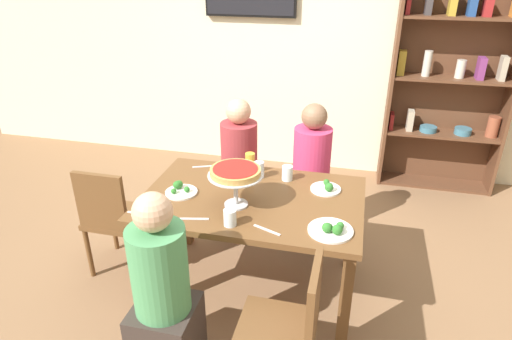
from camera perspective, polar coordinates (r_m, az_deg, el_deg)
ground_plane at (r=3.31m, az=-0.42°, el=-14.73°), size 12.00×12.00×0.00m
rear_partition at (r=4.73m, az=6.26°, el=16.66°), size 8.00×0.12×2.80m
dining_table at (r=2.93m, az=-0.46°, el=-5.16°), size 1.43×0.93×0.74m
bookshelf at (r=4.64m, az=23.89°, el=11.07°), size 1.10×0.30×2.21m
diner_far_right at (r=3.64m, az=7.03°, el=-1.45°), size 0.34×0.34×1.15m
diner_far_left at (r=3.73m, az=-2.14°, el=-0.59°), size 0.34×0.34×1.15m
diner_near_left at (r=2.52m, az=-11.88°, el=-16.22°), size 0.34×0.34×1.15m
chair_head_west at (r=3.33m, az=-18.00°, el=-5.62°), size 0.40×0.40×0.87m
chair_near_right at (r=2.36m, az=4.39°, el=-19.33°), size 0.40×0.40×0.87m
deep_dish_pizza_stand at (r=2.69m, az=-2.67°, el=-0.56°), size 0.34×0.34×0.26m
salad_plate_near_diner at (r=2.99m, az=9.07°, el=-2.31°), size 0.20×0.20×0.07m
salad_plate_far_diner at (r=2.97m, az=-9.74°, el=-2.52°), size 0.21×0.21×0.07m
salad_plate_spare at (r=2.56m, az=9.69°, el=-7.57°), size 0.26×0.26×0.07m
beer_glass_amber_tall at (r=3.17m, az=-0.77°, el=0.91°), size 0.07×0.07×0.15m
water_glass_clear_near at (r=2.58m, az=-3.38°, el=-6.13°), size 0.08×0.08×0.10m
water_glass_clear_far at (r=3.08m, az=4.06°, el=-0.40°), size 0.08×0.08×0.10m
water_glass_clear_spare at (r=3.11m, az=0.39°, el=0.04°), size 0.07×0.07×0.12m
cutlery_fork_near at (r=2.56m, az=1.42°, el=-7.74°), size 0.17×0.08×0.00m
cutlery_knife_near at (r=2.68m, az=-8.02°, el=-6.26°), size 0.18×0.05×0.00m
cutlery_fork_far at (r=3.31m, az=-6.64°, el=0.46°), size 0.17×0.08×0.00m
cutlery_knife_far at (r=2.79m, az=-14.61°, el=-5.47°), size 0.18×0.02×0.00m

